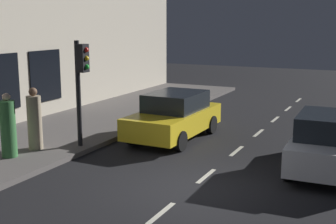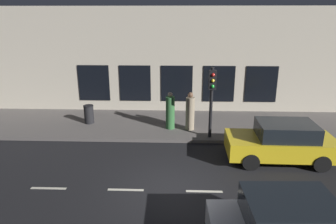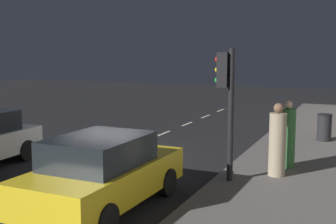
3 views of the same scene
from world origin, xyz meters
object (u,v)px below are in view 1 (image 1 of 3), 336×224
object	(u,v)px
parked_car_0	(174,116)
pedestrian_1	(8,128)
parked_car_1	(330,143)
pedestrian_0	(35,121)
traffic_light	(81,75)

from	to	relation	value
parked_car_0	pedestrian_1	distance (m)	5.44
parked_car_1	pedestrian_0	world-z (taller)	pedestrian_0
parked_car_0	pedestrian_1	world-z (taller)	pedestrian_1
traffic_light	pedestrian_0	xyz separation A→B (m)	(1.10, 0.89, -1.35)
pedestrian_1	traffic_light	bearing A→B (deg)	89.36
parked_car_1	parked_car_0	bearing A→B (deg)	163.43
parked_car_1	pedestrian_1	world-z (taller)	pedestrian_1
pedestrian_0	pedestrian_1	world-z (taller)	pedestrian_0
parked_car_0	parked_car_1	xyz separation A→B (m)	(-5.21, 1.37, -0.00)
parked_car_1	pedestrian_1	distance (m)	8.86
parked_car_0	pedestrian_1	xyz separation A→B (m)	(3.09, 4.48, 0.20)
parked_car_0	pedestrian_0	size ratio (longest dim) A/B	2.24
parked_car_0	traffic_light	bearing A→B (deg)	55.23
parked_car_0	pedestrian_1	size ratio (longest dim) A/B	2.28
parked_car_1	pedestrian_1	xyz separation A→B (m)	(8.30, 3.10, 0.20)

